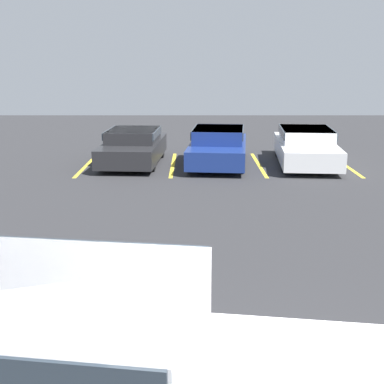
% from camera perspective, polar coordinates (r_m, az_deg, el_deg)
% --- Properties ---
extents(stall_stripe_a, '(0.12, 4.27, 0.01)m').
position_cam_1_polar(stall_stripe_a, '(18.60, -11.28, 2.88)').
color(stall_stripe_a, yellow).
rests_on(stall_stripe_a, ground_plane).
extents(stall_stripe_b, '(0.12, 4.27, 0.01)m').
position_cam_1_polar(stall_stripe_b, '(18.26, -2.22, 2.94)').
color(stall_stripe_b, yellow).
rests_on(stall_stripe_b, ground_plane).
extents(stall_stripe_c, '(0.12, 4.27, 0.01)m').
position_cam_1_polar(stall_stripe_c, '(18.39, 6.95, 2.93)').
color(stall_stripe_c, yellow).
rests_on(stall_stripe_c, ground_plane).
extents(stall_stripe_d, '(0.12, 4.27, 0.01)m').
position_cam_1_polar(stall_stripe_d, '(18.97, 15.77, 2.85)').
color(stall_stripe_d, yellow).
rests_on(stall_stripe_d, ground_plane).
extents(parked_sedan_a, '(2.09, 4.34, 1.17)m').
position_cam_1_polar(parked_sedan_a, '(18.46, -6.46, 4.95)').
color(parked_sedan_a, '#232326').
rests_on(parked_sedan_a, ground_plane).
extents(parked_sedan_b, '(2.27, 4.53, 1.24)m').
position_cam_1_polar(parked_sedan_b, '(18.17, 2.65, 5.01)').
color(parked_sedan_b, navy).
rests_on(parked_sedan_b, ground_plane).
extents(parked_sedan_c, '(2.24, 4.82, 1.22)m').
position_cam_1_polar(parked_sedan_c, '(18.65, 11.87, 4.91)').
color(parked_sedan_c, silver).
rests_on(parked_sedan_c, ground_plane).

